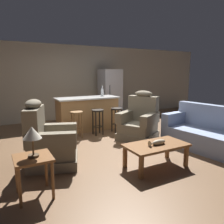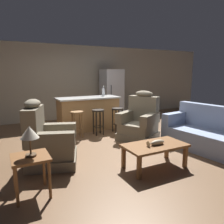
{
  "view_description": "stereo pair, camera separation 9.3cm",
  "coord_description": "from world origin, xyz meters",
  "px_view_note": "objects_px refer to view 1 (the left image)",
  "views": [
    {
      "loc": [
        -2.35,
        -4.47,
        1.66
      ],
      "look_at": [
        0.02,
        -0.1,
        0.75
      ],
      "focal_mm": 35.0,
      "sensor_mm": 36.0,
      "label": 1
    },
    {
      "loc": [
        -2.27,
        -4.51,
        1.66
      ],
      "look_at": [
        0.02,
        -0.1,
        0.75
      ],
      "focal_mm": 35.0,
      "sensor_mm": 36.0,
      "label": 2
    }
  ],
  "objects_px": {
    "fish_figurine": "(157,143)",
    "recliner_near_lamp": "(48,142)",
    "couch": "(210,134)",
    "kitchen_island": "(88,113)",
    "bar_stool_middle": "(98,117)",
    "recliner_near_island": "(139,122)",
    "bottle_tall_green": "(102,92)",
    "table_lamp": "(32,134)",
    "refrigerator": "(110,94)",
    "end_table": "(33,164)",
    "coffee_table": "(156,147)",
    "bar_stool_right": "(117,115)",
    "bar_stool_left": "(77,120)"
  },
  "relations": [
    {
      "from": "coffee_table",
      "to": "couch",
      "type": "bearing_deg",
      "value": 5.62
    },
    {
      "from": "table_lamp",
      "to": "kitchen_island",
      "type": "distance_m",
      "value": 3.55
    },
    {
      "from": "end_table",
      "to": "refrigerator",
      "type": "relative_size",
      "value": 0.32
    },
    {
      "from": "refrigerator",
      "to": "bar_stool_left",
      "type": "bearing_deg",
      "value": -136.55
    },
    {
      "from": "kitchen_island",
      "to": "refrigerator",
      "type": "height_order",
      "value": "refrigerator"
    },
    {
      "from": "kitchen_island",
      "to": "end_table",
      "type": "bearing_deg",
      "value": -123.97
    },
    {
      "from": "end_table",
      "to": "bar_stool_right",
      "type": "distance_m",
      "value": 3.46
    },
    {
      "from": "end_table",
      "to": "kitchen_island",
      "type": "distance_m",
      "value": 3.53
    },
    {
      "from": "kitchen_island",
      "to": "bar_stool_left",
      "type": "distance_m",
      "value": 0.84
    },
    {
      "from": "coffee_table",
      "to": "kitchen_island",
      "type": "relative_size",
      "value": 0.61
    },
    {
      "from": "fish_figurine",
      "to": "recliner_near_lamp",
      "type": "bearing_deg",
      "value": 147.21
    },
    {
      "from": "recliner_near_island",
      "to": "bar_stool_left",
      "type": "relative_size",
      "value": 1.76
    },
    {
      "from": "bar_stool_right",
      "to": "refrigerator",
      "type": "height_order",
      "value": "refrigerator"
    },
    {
      "from": "kitchen_island",
      "to": "couch",
      "type": "bearing_deg",
      "value": -59.21
    },
    {
      "from": "fish_figurine",
      "to": "bar_stool_left",
      "type": "bearing_deg",
      "value": 104.32
    },
    {
      "from": "recliner_near_island",
      "to": "couch",
      "type": "bearing_deg",
      "value": 93.06
    },
    {
      "from": "bar_stool_right",
      "to": "bottle_tall_green",
      "type": "distance_m",
      "value": 0.95
    },
    {
      "from": "bar_stool_left",
      "to": "bar_stool_right",
      "type": "bearing_deg",
      "value": 0.0
    },
    {
      "from": "recliner_near_island",
      "to": "refrigerator",
      "type": "xyz_separation_m",
      "value": [
        0.57,
        2.64,
        0.46
      ]
    },
    {
      "from": "table_lamp",
      "to": "refrigerator",
      "type": "height_order",
      "value": "refrigerator"
    },
    {
      "from": "couch",
      "to": "end_table",
      "type": "bearing_deg",
      "value": -5.85
    },
    {
      "from": "couch",
      "to": "kitchen_island",
      "type": "xyz_separation_m",
      "value": [
        -1.68,
        2.82,
        0.14
      ]
    },
    {
      "from": "fish_figurine",
      "to": "refrigerator",
      "type": "distance_m",
      "value": 4.44
    },
    {
      "from": "bar_stool_right",
      "to": "kitchen_island",
      "type": "bearing_deg",
      "value": 134.38
    },
    {
      "from": "recliner_near_lamp",
      "to": "fish_figurine",
      "type": "bearing_deg",
      "value": -12.91
    },
    {
      "from": "fish_figurine",
      "to": "bottle_tall_green",
      "type": "height_order",
      "value": "bottle_tall_green"
    },
    {
      "from": "bottle_tall_green",
      "to": "bar_stool_left",
      "type": "bearing_deg",
      "value": -145.95
    },
    {
      "from": "end_table",
      "to": "bar_stool_right",
      "type": "height_order",
      "value": "bar_stool_right"
    },
    {
      "from": "recliner_near_island",
      "to": "bottle_tall_green",
      "type": "xyz_separation_m",
      "value": [
        -0.28,
        1.54,
        0.65
      ]
    },
    {
      "from": "refrigerator",
      "to": "couch",
      "type": "bearing_deg",
      "value": -85.7
    },
    {
      "from": "end_table",
      "to": "kitchen_island",
      "type": "bearing_deg",
      "value": 56.03
    },
    {
      "from": "recliner_near_lamp",
      "to": "refrigerator",
      "type": "relative_size",
      "value": 0.68
    },
    {
      "from": "bar_stool_middle",
      "to": "bar_stool_right",
      "type": "distance_m",
      "value": 0.58
    },
    {
      "from": "recliner_near_island",
      "to": "bar_stool_middle",
      "type": "height_order",
      "value": "recliner_near_island"
    },
    {
      "from": "bar_stool_middle",
      "to": "recliner_near_island",
      "type": "bearing_deg",
      "value": -46.3
    },
    {
      "from": "fish_figurine",
      "to": "recliner_near_lamp",
      "type": "xyz_separation_m",
      "value": [
        -1.62,
        1.04,
        -0.04
      ]
    },
    {
      "from": "recliner_near_lamp",
      "to": "recliner_near_island",
      "type": "bearing_deg",
      "value": 32.62
    },
    {
      "from": "couch",
      "to": "fish_figurine",
      "type": "bearing_deg",
      "value": -0.47
    },
    {
      "from": "coffee_table",
      "to": "end_table",
      "type": "relative_size",
      "value": 1.96
    },
    {
      "from": "bar_stool_middle",
      "to": "coffee_table",
      "type": "bearing_deg",
      "value": -89.07
    },
    {
      "from": "coffee_table",
      "to": "bottle_tall_green",
      "type": "distance_m",
      "value": 3.19
    },
    {
      "from": "fish_figurine",
      "to": "couch",
      "type": "height_order",
      "value": "couch"
    },
    {
      "from": "bar_stool_middle",
      "to": "bottle_tall_green",
      "type": "distance_m",
      "value": 1.07
    },
    {
      "from": "fish_figurine",
      "to": "bar_stool_middle",
      "type": "distance_m",
      "value": 2.39
    },
    {
      "from": "recliner_near_island",
      "to": "bar_stool_middle",
      "type": "relative_size",
      "value": 1.76
    },
    {
      "from": "couch",
      "to": "table_lamp",
      "type": "relative_size",
      "value": 4.86
    },
    {
      "from": "end_table",
      "to": "bar_stool_right",
      "type": "relative_size",
      "value": 0.82
    },
    {
      "from": "bar_stool_left",
      "to": "refrigerator",
      "type": "xyz_separation_m",
      "value": [
        1.93,
        1.83,
        0.41
      ]
    },
    {
      "from": "end_table",
      "to": "bar_stool_left",
      "type": "distance_m",
      "value": 2.7
    },
    {
      "from": "coffee_table",
      "to": "end_table",
      "type": "distance_m",
      "value": 2.04
    }
  ]
}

